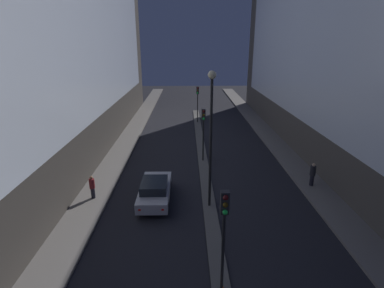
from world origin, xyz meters
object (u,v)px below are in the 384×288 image
Objects in this scene: traffic_light_far at (198,96)px; car_left_lane at (155,190)px; pedestrian_on_right_sidewalk at (313,174)px; traffic_light_near at (224,220)px; street_lamp at (211,124)px; traffic_light_mid at (203,123)px; pedestrian_on_left_sidewalk at (92,187)px.

traffic_light_far reaches higher than car_left_lane.
pedestrian_on_right_sidewalk is at bearing 8.94° from car_left_lane.
traffic_light_near is 12.01m from pedestrian_on_right_sidewalk.
street_lamp is 4.91× the size of pedestrian_on_right_sidewalk.
car_left_lane is 2.81× the size of pedestrian_on_right_sidewalk.
pedestrian_on_left_sidewalk is at bearing -138.97° from traffic_light_mid.
street_lamp reaches higher than pedestrian_on_right_sidewalk.
traffic_light_mid is 10.14m from pedestrian_on_left_sidewalk.
car_left_lane is at bearing 166.42° from street_lamp.
traffic_light_far is at bearing 69.12° from pedestrian_on_left_sidewalk.
car_left_lane is at bearing -171.06° from pedestrian_on_right_sidewalk.
traffic_light_mid is at bearing 90.00° from street_lamp.
traffic_light_mid reaches higher than pedestrian_on_left_sidewalk.
traffic_light_mid reaches higher than pedestrian_on_right_sidewalk.
pedestrian_on_right_sidewalk is (14.77, 1.54, 0.06)m from pedestrian_on_left_sidewalk.
traffic_light_near reaches higher than pedestrian_on_left_sidewalk.
street_lamp is at bearing -13.58° from car_left_lane.
pedestrian_on_left_sidewalk is 14.85m from pedestrian_on_right_sidewalk.
car_left_lane is at bearing -2.27° from pedestrian_on_left_sidewalk.
pedestrian_on_right_sidewalk is (10.78, 1.69, 0.27)m from car_left_lane.
traffic_light_near is 0.95× the size of car_left_lane.
pedestrian_on_left_sidewalk is (-7.43, -19.47, -2.43)m from traffic_light_far.
traffic_light_mid is at bearing -90.00° from traffic_light_far.
traffic_light_near is at bearing -45.93° from pedestrian_on_left_sidewalk.
traffic_light_mid is at bearing 62.63° from car_left_lane.
pedestrian_on_right_sidewalk is (7.35, 9.21, -2.36)m from traffic_light_near.
traffic_light_far is at bearing 90.00° from traffic_light_near.
street_lamp reaches higher than traffic_light_far.
traffic_light_mid and traffic_light_far have the same top height.
car_left_lane is at bearing -117.37° from traffic_light_mid.
traffic_light_mid reaches higher than car_left_lane.
street_lamp is (0.00, -20.45, 1.92)m from traffic_light_far.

